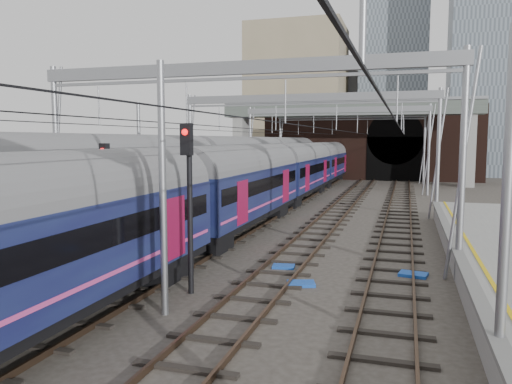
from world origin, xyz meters
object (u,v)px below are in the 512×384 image
(train_main, at_px, (279,176))
(signal_near_centre, at_px, (189,189))
(signal_near_left, at_px, (108,196))
(train_second, at_px, (241,169))

(train_main, xyz_separation_m, signal_near_centre, (1.90, -18.89, 0.95))
(signal_near_left, bearing_deg, train_second, 115.57)
(train_second, bearing_deg, signal_near_centre, -75.49)
(train_second, xyz_separation_m, signal_near_centre, (5.90, -22.82, 0.72))
(train_second, xyz_separation_m, signal_near_left, (2.84, -22.58, 0.39))
(train_second, distance_m, signal_near_left, 22.76)
(train_main, relative_size, train_second, 1.17)
(train_main, relative_size, signal_near_centre, 11.42)
(train_main, bearing_deg, signal_near_left, -93.56)
(train_second, bearing_deg, signal_near_left, -82.83)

